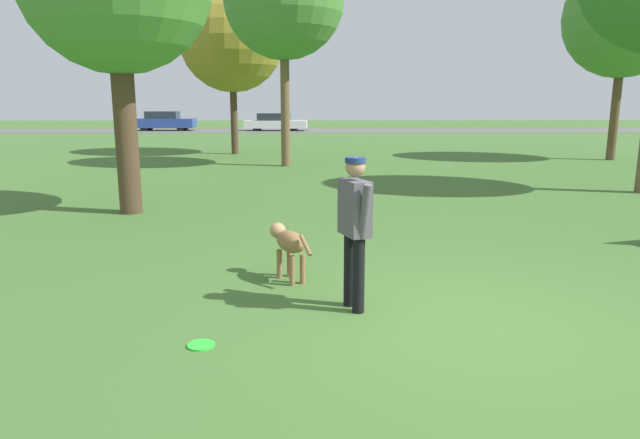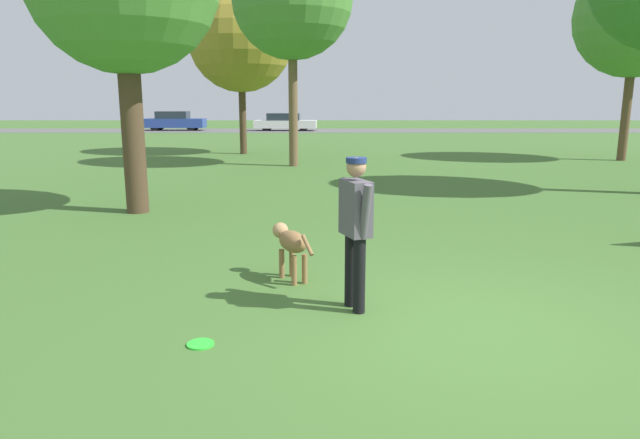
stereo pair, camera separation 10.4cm
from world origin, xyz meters
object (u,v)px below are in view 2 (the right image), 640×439
(frisbee, at_px, (199,344))
(dog, at_px, (289,243))
(parked_car_white, at_px, (283,122))
(person, at_px, (354,221))
(tree_far_left, at_px, (239,39))
(tree_far_right, at_px, (634,17))
(parked_car_blue, at_px, (173,121))

(frisbee, bearing_deg, dog, 69.42)
(frisbee, distance_m, parked_car_white, 38.07)
(person, bearing_deg, tree_far_left, 169.72)
(tree_far_right, bearing_deg, parked_car_white, 123.39)
(person, relative_size, frisbee, 6.55)
(tree_far_left, distance_m, parked_car_blue, 20.93)
(tree_far_left, bearing_deg, parked_car_white, 87.98)
(person, bearing_deg, frisbee, -79.22)
(tree_far_right, height_order, parked_car_blue, tree_far_right)
(dog, bearing_deg, frisbee, 129.83)
(dog, xyz_separation_m, tree_far_left, (-2.89, 17.42, 4.22))
(dog, height_order, frisbee, dog)
(tree_far_left, relative_size, parked_car_white, 1.47)
(dog, relative_size, parked_car_blue, 0.20)
(parked_car_blue, distance_m, parked_car_white, 8.37)
(frisbee, distance_m, parked_car_blue, 39.71)
(tree_far_left, xyz_separation_m, parked_car_blue, (-7.70, 19.05, -4.00))
(person, relative_size, dog, 1.83)
(person, height_order, tree_far_left, tree_far_left)
(parked_car_white, bearing_deg, parked_car_blue, 179.70)
(tree_far_left, bearing_deg, dog, -80.57)
(person, height_order, dog, person)
(tree_far_left, height_order, parked_car_white, tree_far_left)
(dog, distance_m, frisbee, 2.19)
(person, bearing_deg, dog, -166.08)
(parked_car_white, bearing_deg, dog, -83.76)
(frisbee, xyz_separation_m, parked_car_white, (-1.48, 38.03, 0.62))
(person, relative_size, tree_far_right, 0.23)
(dog, bearing_deg, parked_car_blue, -13.39)
(parked_car_blue, bearing_deg, dog, -73.48)
(dog, bearing_deg, tree_far_left, -20.17)
(dog, height_order, tree_far_right, tree_far_right)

